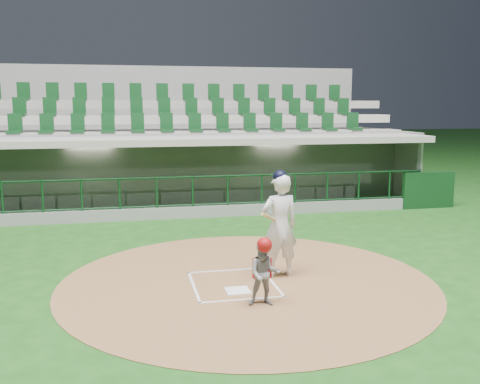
% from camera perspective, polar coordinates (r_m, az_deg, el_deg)
% --- Properties ---
extents(ground, '(120.00, 120.00, 0.00)m').
position_cam_1_polar(ground, '(10.57, -1.04, -9.34)').
color(ground, '#164513').
rests_on(ground, ground).
extents(dirt_circle, '(7.20, 7.20, 0.01)m').
position_cam_1_polar(dirt_circle, '(10.44, 0.81, -9.55)').
color(dirt_circle, brown).
rests_on(dirt_circle, ground).
extents(home_plate, '(0.43, 0.43, 0.02)m').
position_cam_1_polar(home_plate, '(9.91, -0.26, -10.49)').
color(home_plate, white).
rests_on(home_plate, dirt_circle).
extents(batter_box_chalk, '(1.55, 1.80, 0.01)m').
position_cam_1_polar(batter_box_chalk, '(10.28, -0.72, -9.78)').
color(batter_box_chalk, white).
rests_on(batter_box_chalk, ground).
extents(dugout_structure, '(16.40, 3.70, 3.00)m').
position_cam_1_polar(dugout_structure, '(17.93, -5.41, 1.48)').
color(dugout_structure, slate).
rests_on(dugout_structure, ground).
extents(seating_deck, '(17.00, 6.72, 5.15)m').
position_cam_1_polar(seating_deck, '(20.92, -6.74, 3.84)').
color(seating_deck, slate).
rests_on(seating_deck, ground).
extents(batter, '(0.94, 0.93, 2.12)m').
position_cam_1_polar(batter, '(10.52, 4.23, -3.45)').
color(batter, white).
rests_on(batter, dirt_circle).
extents(catcher, '(0.61, 0.51, 1.18)m').
position_cam_1_polar(catcher, '(9.10, 2.59, -8.49)').
color(catcher, gray).
rests_on(catcher, dirt_circle).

